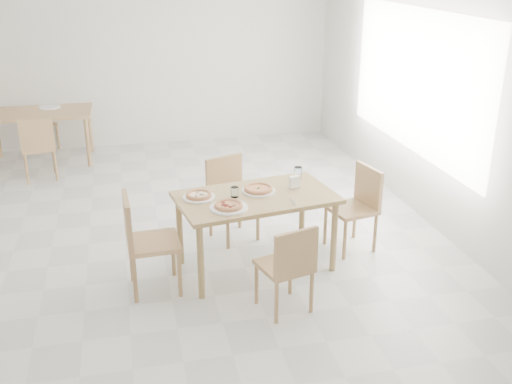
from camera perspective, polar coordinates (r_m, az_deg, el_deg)
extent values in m
plane|color=silver|center=(6.56, -9.08, -4.21)|extent=(7.00, 7.00, 0.00)
plane|color=silver|center=(9.52, -11.27, 12.67)|extent=(6.00, 0.00, 6.00)
plane|color=silver|center=(2.82, -5.18, -9.24)|extent=(6.00, 0.00, 6.00)
plane|color=silver|center=(6.91, 16.07, 8.88)|extent=(0.00, 7.00, 7.00)
cube|color=white|center=(7.14, 14.88, 10.22)|extent=(1.60, 0.02, 3.20)
cube|color=#A58954|center=(5.58, 0.00, -0.52)|extent=(1.57, 1.05, 0.04)
cylinder|color=#A58954|center=(5.25, -5.29, -6.66)|extent=(0.06, 0.06, 0.71)
cylinder|color=#A58954|center=(5.72, 7.44, -4.27)|extent=(0.06, 0.06, 0.71)
cylinder|color=#A58954|center=(5.84, -7.27, -3.66)|extent=(0.06, 0.06, 0.71)
cylinder|color=#A58954|center=(6.26, 4.41, -1.73)|extent=(0.06, 0.06, 0.71)
cube|color=tan|center=(5.07, 2.69, -7.04)|extent=(0.49, 0.49, 0.04)
cube|color=tan|center=(4.83, 3.85, -5.77)|extent=(0.39, 0.14, 0.38)
cylinder|color=tan|center=(5.38, 3.28, -7.83)|extent=(0.03, 0.03, 0.39)
cylinder|color=tan|center=(5.23, 0.05, -8.73)|extent=(0.03, 0.03, 0.39)
cylinder|color=tan|center=(5.13, 5.31, -9.47)|extent=(0.03, 0.03, 0.39)
cylinder|color=tan|center=(4.97, 1.97, -10.49)|extent=(0.03, 0.03, 0.39)
cube|color=tan|center=(6.28, -2.14, -0.77)|extent=(0.55, 0.55, 0.04)
cube|color=tan|center=(6.36, -3.06, 1.66)|extent=(0.42, 0.18, 0.41)
cylinder|color=tan|center=(6.15, -2.70, -3.65)|extent=(0.04, 0.04, 0.42)
cylinder|color=tan|center=(6.32, 0.18, -2.88)|extent=(0.04, 0.04, 0.42)
cylinder|color=tan|center=(6.44, -4.35, -2.47)|extent=(0.04, 0.04, 0.42)
cylinder|color=tan|center=(6.60, -1.56, -1.76)|extent=(0.04, 0.04, 0.42)
cube|color=tan|center=(5.40, -9.76, -4.77)|extent=(0.47, 0.47, 0.04)
cube|color=tan|center=(5.28, -12.13, -2.71)|extent=(0.06, 0.45, 0.43)
cylinder|color=tan|center=(5.36, -7.28, -7.77)|extent=(0.04, 0.04, 0.44)
cylinder|color=tan|center=(5.70, -7.88, -5.90)|extent=(0.04, 0.04, 0.44)
cylinder|color=tan|center=(5.33, -11.45, -8.24)|extent=(0.04, 0.04, 0.44)
cylinder|color=tan|center=(5.67, -11.79, -6.32)|extent=(0.04, 0.04, 0.44)
cube|color=tan|center=(6.14, 9.05, -1.62)|extent=(0.51, 0.51, 0.04)
cube|color=tan|center=(6.16, 10.66, 0.60)|extent=(0.13, 0.42, 0.41)
cylinder|color=tan|center=(6.28, 6.62, -3.23)|extent=(0.04, 0.04, 0.42)
cylinder|color=tan|center=(6.00, 8.45, -4.55)|extent=(0.04, 0.04, 0.42)
cylinder|color=tan|center=(6.46, 9.38, -2.61)|extent=(0.04, 0.04, 0.42)
cylinder|color=tan|center=(6.20, 11.27, -3.86)|extent=(0.04, 0.04, 0.42)
cylinder|color=white|center=(5.65, 0.24, 0.10)|extent=(0.32, 0.32, 0.02)
cylinder|color=white|center=(5.53, -5.45, -0.50)|extent=(0.30, 0.30, 0.02)
cylinder|color=white|center=(5.29, -2.63, -1.50)|extent=(0.34, 0.34, 0.02)
cylinder|color=#F1AC71|center=(5.64, 0.24, 0.24)|extent=(0.32, 0.32, 0.01)
torus|color=#F1AC71|center=(5.64, 0.24, 0.33)|extent=(0.32, 0.32, 0.03)
cylinder|color=#DF5A27|center=(5.64, 0.24, 0.32)|extent=(0.25, 0.25, 0.01)
ellipsoid|color=#125017|center=(5.64, 0.24, 0.39)|extent=(0.05, 0.05, 0.01)
cylinder|color=#F1AC71|center=(5.52, -5.46, -0.36)|extent=(0.24, 0.24, 0.01)
torus|color=#F1AC71|center=(5.52, -5.46, -0.26)|extent=(0.24, 0.24, 0.03)
cylinder|color=white|center=(5.52, -5.46, -0.27)|extent=(0.18, 0.18, 0.01)
cylinder|color=#F1AC71|center=(5.28, -2.63, -1.35)|extent=(0.31, 0.31, 0.01)
torus|color=#F1AC71|center=(5.28, -2.63, -1.25)|extent=(0.31, 0.31, 0.03)
cylinder|color=#DF5A27|center=(5.28, -2.63, -1.26)|extent=(0.24, 0.24, 0.01)
cylinder|color=white|center=(5.52, -2.04, -0.01)|extent=(0.07, 0.07, 0.10)
cylinder|color=white|center=(6.02, 4.02, 1.89)|extent=(0.08, 0.08, 0.11)
cube|color=silver|center=(5.74, 3.67, 0.41)|extent=(0.12, 0.08, 0.01)
cube|color=white|center=(5.72, 3.69, 0.98)|extent=(0.11, 0.06, 0.11)
cube|color=silver|center=(5.97, 3.21, 1.23)|extent=(0.05, 0.17, 0.01)
cube|color=silver|center=(5.43, 3.54, -0.95)|extent=(0.03, 0.18, 0.01)
cube|color=tan|center=(9.13, -20.04, 7.09)|extent=(1.47, 0.85, 0.04)
cylinder|color=tan|center=(8.82, -15.72, 4.58)|extent=(0.06, 0.06, 0.71)
cylinder|color=tan|center=(9.49, -15.55, 5.79)|extent=(0.06, 0.06, 0.71)
cube|color=tan|center=(8.50, -20.02, 4.00)|extent=(0.48, 0.48, 0.04)
cube|color=tan|center=(8.26, -20.16, 5.10)|extent=(0.43, 0.10, 0.41)
cylinder|color=tan|center=(8.75, -18.69, 3.08)|extent=(0.04, 0.04, 0.42)
cylinder|color=tan|center=(8.75, -21.07, 2.75)|extent=(0.04, 0.04, 0.42)
cylinder|color=tan|center=(8.40, -18.53, 2.34)|extent=(0.04, 0.04, 0.42)
cylinder|color=tan|center=(8.40, -21.01, 2.00)|extent=(0.04, 0.04, 0.42)
cube|color=tan|center=(9.94, -19.41, 6.31)|extent=(0.40, 0.40, 0.04)
cube|color=tan|center=(10.06, -19.49, 7.68)|extent=(0.39, 0.04, 0.37)
cylinder|color=tan|center=(9.85, -20.30, 4.79)|extent=(0.03, 0.03, 0.38)
cylinder|color=tan|center=(9.81, -18.36, 4.98)|extent=(0.03, 0.03, 0.38)
cylinder|color=tan|center=(10.17, -20.13, 5.32)|extent=(0.03, 0.03, 0.38)
cylinder|color=tan|center=(10.13, -18.26, 5.51)|extent=(0.03, 0.03, 0.38)
cylinder|color=white|center=(9.31, -19.05, 7.66)|extent=(0.31, 0.31, 0.02)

